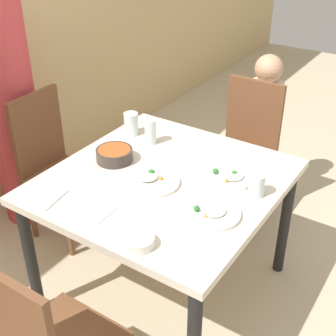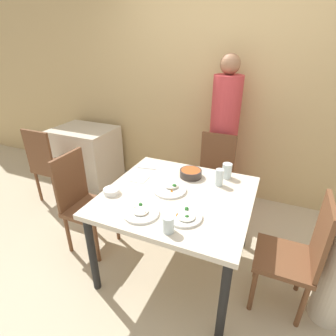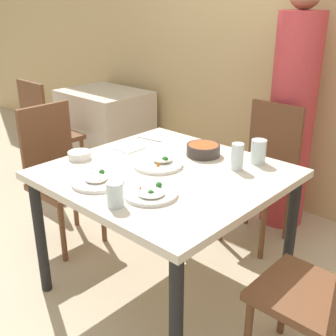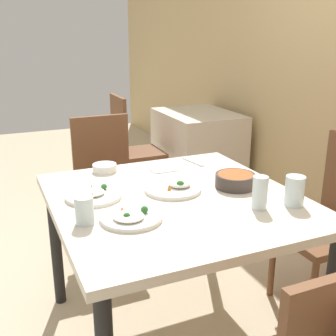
{
  "view_description": "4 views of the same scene",
  "coord_description": "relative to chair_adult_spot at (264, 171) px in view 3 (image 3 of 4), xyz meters",
  "views": [
    {
      "loc": [
        -1.64,
        -1.1,
        2.0
      ],
      "look_at": [
        -0.08,
        -0.08,
        0.88
      ],
      "focal_mm": 50.0,
      "sensor_mm": 36.0,
      "label": 1
    },
    {
      "loc": [
        0.63,
        -1.65,
        1.85
      ],
      "look_at": [
        -0.09,
        0.01,
        0.96
      ],
      "focal_mm": 28.0,
      "sensor_mm": 36.0,
      "label": 2
    },
    {
      "loc": [
        1.4,
        -1.5,
        1.61
      ],
      "look_at": [
        0.05,
        -0.03,
        0.79
      ],
      "focal_mm": 45.0,
      "sensor_mm": 36.0,
      "label": 3
    },
    {
      "loc": [
        1.63,
        -0.75,
        1.48
      ],
      "look_at": [
        -0.15,
        0.03,
        0.85
      ],
      "focal_mm": 45.0,
      "sensor_mm": 36.0,
      "label": 4
    }
  ],
  "objects": [
    {
      "name": "wall_back",
      "position": [
        -0.08,
        0.6,
        0.85
      ],
      "size": [
        10.0,
        0.06,
        2.7
      ],
      "color": "tan",
      "rests_on": "ground_plane"
    },
    {
      "name": "chair_empty_left",
      "position": [
        -1.0,
        -0.97,
        0.0
      ],
      "size": [
        0.4,
        0.4,
        0.95
      ],
      "rotation": [
        0.0,
        0.0,
        1.57
      ],
      "color": "brown",
      "rests_on": "ground_plane"
    },
    {
      "name": "plate_rice_adult",
      "position": [
        -0.16,
        -0.86,
        0.27
      ],
      "size": [
        0.27,
        0.27,
        0.06
      ],
      "color": "white",
      "rests_on": "dining_table"
    },
    {
      "name": "fork_steel",
      "position": [
        -0.52,
        -0.58,
        0.25
      ],
      "size": [
        0.18,
        0.05,
        0.01
      ],
      "color": "silver",
      "rests_on": "dining_table"
    },
    {
      "name": "glass_water_short",
      "position": [
        0.21,
        -0.46,
        0.32
      ],
      "size": [
        0.08,
        0.08,
        0.13
      ],
      "color": "silver",
      "rests_on": "dining_table"
    },
    {
      "name": "background_table",
      "position": [
        -1.9,
        0.17,
        -0.13
      ],
      "size": [
        0.82,
        0.64,
        0.76
      ],
      "color": "beige",
      "rests_on": "ground_plane"
    },
    {
      "name": "ground_plane",
      "position": [
        -0.08,
        -0.89,
        -0.5
      ],
      "size": [
        10.0,
        10.0,
        0.0
      ],
      "primitive_type": "plane",
      "color": "beige"
    },
    {
      "name": "plate_rice_child",
      "position": [
        -0.22,
        -1.24,
        0.26
      ],
      "size": [
        0.26,
        0.26,
        0.05
      ],
      "color": "white",
      "rests_on": "dining_table"
    },
    {
      "name": "chair_child_spot",
      "position": [
        0.83,
        -0.92,
        0.0
      ],
      "size": [
        0.4,
        0.4,
        0.95
      ],
      "rotation": [
        0.0,
        0.0,
        -1.57
      ],
      "color": "brown",
      "rests_on": "ground_plane"
    },
    {
      "name": "bowl_curry",
      "position": [
        -0.09,
        -0.57,
        0.29
      ],
      "size": [
        0.19,
        0.19,
        0.07
      ],
      "color": "#3D332D",
      "rests_on": "dining_table"
    },
    {
      "name": "glass_water_center",
      "position": [
        0.18,
        -0.62,
        0.32
      ],
      "size": [
        0.07,
        0.07,
        0.14
      ],
      "color": "silver",
      "rests_on": "dining_table"
    },
    {
      "name": "dining_table",
      "position": [
        -0.08,
        -0.89,
        0.17
      ],
      "size": [
        1.14,
        1.09,
        0.76
      ],
      "color": "beige",
      "rests_on": "ground_plane"
    },
    {
      "name": "bowl_rice_small",
      "position": [
        -0.57,
        -1.09,
        0.27
      ],
      "size": [
        0.13,
        0.13,
        0.04
      ],
      "color": "white",
      "rests_on": "dining_table"
    },
    {
      "name": "chair_background",
      "position": [
        -1.9,
        -0.49,
        0.0
      ],
      "size": [
        0.4,
        0.4,
        0.95
      ],
      "rotation": [
        0.0,
        0.0,
        3.14
      ],
      "color": "brown",
      "rests_on": "ground_plane"
    },
    {
      "name": "glass_water_tall",
      "position": [
        0.03,
        -1.33,
        0.31
      ],
      "size": [
        0.07,
        0.07,
        0.11
      ],
      "color": "silver",
      "rests_on": "dining_table"
    },
    {
      "name": "plate_noodles",
      "position": [
        0.07,
        -1.16,
        0.26
      ],
      "size": [
        0.25,
        0.25,
        0.05
      ],
      "color": "white",
      "rests_on": "dining_table"
    },
    {
      "name": "chair_adult_spot",
      "position": [
        0.0,
        0.0,
        0.0
      ],
      "size": [
        0.4,
        0.4,
        0.95
      ],
      "color": "brown",
      "rests_on": "ground_plane"
    },
    {
      "name": "napkin_folded",
      "position": [
        -0.48,
        -0.79,
        0.25
      ],
      "size": [
        0.14,
        0.14,
        0.01
      ],
      "color": "white",
      "rests_on": "dining_table"
    },
    {
      "name": "person_adult",
      "position": [
        0.0,
        0.32,
        0.31
      ],
      "size": [
        0.32,
        0.32,
        1.74
      ],
      "color": "#C63D42",
      "rests_on": "ground_plane"
    }
  ]
}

